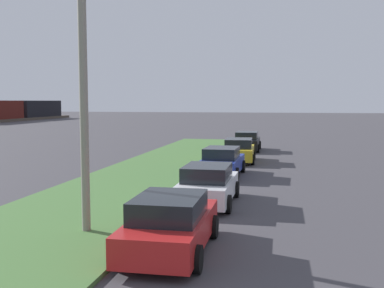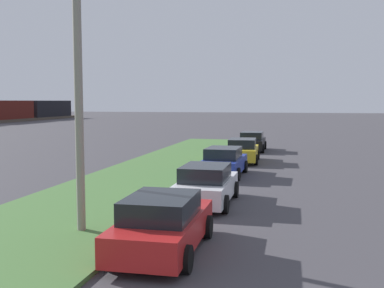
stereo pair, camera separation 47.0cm
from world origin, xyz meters
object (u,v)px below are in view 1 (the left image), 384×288
Objects in this scene: parked_car_yellow at (239,151)px; streetlight at (96,80)px; parked_car_red at (170,224)px; parked_car_blue at (222,162)px; parked_car_white at (208,185)px; parked_car_black at (247,141)px.

streetlight is at bearing 169.51° from parked_car_yellow.
parked_car_red is 12.13m from parked_car_blue.
parked_car_white is 0.98× the size of parked_car_yellow.
parked_car_blue is at bearing 0.75° from parked_car_red.
parked_car_black is (12.32, -0.23, 0.00)m from parked_car_blue.
parked_car_yellow is 0.58× the size of streetlight.
streetlight is (-4.50, 2.40, 3.67)m from parked_car_white.
parked_car_yellow is at bearing 179.80° from parked_car_black.
parked_car_blue is 5.61m from parked_car_yellow.
parked_car_white is (5.59, -0.01, 0.00)m from parked_car_red.
parked_car_yellow is (12.14, 0.09, 0.00)m from parked_car_white.
parked_car_yellow is (5.61, -0.29, 0.00)m from parked_car_blue.
parked_car_white is at bearing -1.07° from parked_car_red.
parked_car_white and parked_car_yellow have the same top height.
parked_car_red is 4.51m from streetlight.
streetlight is at bearing 173.79° from parked_car_black.
streetlight reaches higher than parked_car_red.
parked_car_black is 0.58× the size of streetlight.
parked_car_red is 24.44m from parked_car_black.
parked_car_red is at bearing 177.67° from parked_car_yellow.
streetlight reaches higher than parked_car_black.
streetlight is at bearing 64.53° from parked_car_red.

